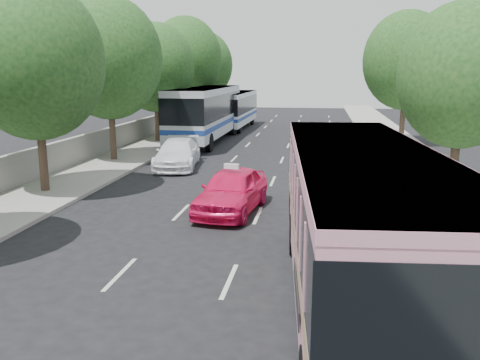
% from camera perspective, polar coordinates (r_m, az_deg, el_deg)
% --- Properties ---
extents(ground, '(120.00, 120.00, 0.00)m').
position_cam_1_polar(ground, '(15.09, -3.65, -8.03)').
color(ground, black).
rests_on(ground, ground).
extents(sidewalk_left, '(4.00, 90.00, 0.15)m').
position_cam_1_polar(sidewalk_left, '(36.12, -10.01, 3.83)').
color(sidewalk_left, '#9E998E').
rests_on(sidewalk_left, ground).
extents(sidewalk_right, '(4.00, 90.00, 0.12)m').
position_cam_1_polar(sidewalk_right, '(34.62, 17.74, 3.05)').
color(sidewalk_right, '#9E998E').
rests_on(sidewalk_right, ground).
extents(low_wall, '(0.30, 90.00, 1.50)m').
position_cam_1_polar(low_wall, '(36.63, -12.74, 5.13)').
color(low_wall, '#9E998E').
rests_on(low_wall, sidewalk_left).
extents(tree_left_b, '(5.70, 5.70, 8.88)m').
position_cam_1_polar(tree_left_b, '(22.89, -22.00, 12.85)').
color(tree_left_b, '#38281E').
rests_on(tree_left_b, ground).
extents(tree_left_c, '(6.00, 6.00, 9.35)m').
position_cam_1_polar(tree_left_c, '(30.15, -14.46, 13.55)').
color(tree_left_c, '#38281E').
rests_on(tree_left_c, ground).
extents(tree_left_d, '(5.52, 5.52, 8.60)m').
position_cam_1_polar(tree_left_d, '(37.60, -9.39, 12.67)').
color(tree_left_d, '#38281E').
rests_on(tree_left_d, ground).
extents(tree_left_e, '(6.30, 6.30, 9.82)m').
position_cam_1_polar(tree_left_e, '(45.27, -6.07, 13.66)').
color(tree_left_e, '#38281E').
rests_on(tree_left_e, ground).
extents(tree_left_f, '(5.88, 5.88, 9.16)m').
position_cam_1_polar(tree_left_f, '(53.08, -4.01, 13.01)').
color(tree_left_f, '#38281E').
rests_on(tree_left_f, ground).
extents(tree_right_near, '(5.10, 5.10, 7.95)m').
position_cam_1_polar(tree_right_near, '(22.48, 23.93, 11.15)').
color(tree_right_near, '#38281E').
rests_on(tree_right_near, ground).
extents(tree_right_far, '(6.00, 6.00, 9.35)m').
position_cam_1_polar(tree_right_far, '(38.23, 18.32, 12.96)').
color(tree_right_far, '#38281E').
rests_on(tree_right_far, ground).
extents(pink_bus, '(3.77, 11.49, 3.61)m').
position_cam_1_polar(pink_bus, '(11.22, 13.47, -3.47)').
color(pink_bus, pink).
rests_on(pink_bus, ground).
extents(pink_taxi, '(2.53, 5.05, 1.65)m').
position_cam_1_polar(pink_taxi, '(18.97, -0.94, -1.17)').
color(pink_taxi, '#F11456').
rests_on(pink_taxi, ground).
extents(white_pickup, '(2.80, 5.50, 1.53)m').
position_cam_1_polar(white_pickup, '(28.00, -7.04, 2.96)').
color(white_pickup, white).
rests_on(white_pickup, ground).
extents(tour_coach_front, '(2.96, 13.36, 3.99)m').
position_cam_1_polar(tour_coach_front, '(37.89, -3.85, 7.91)').
color(tour_coach_front, silver).
rests_on(tour_coach_front, ground).
extents(tour_coach_rear, '(2.57, 11.05, 3.30)m').
position_cam_1_polar(tour_coach_rear, '(46.86, -0.51, 8.23)').
color(tour_coach_rear, white).
rests_on(tour_coach_rear, ground).
extents(taxi_roof_sign, '(0.57, 0.25, 0.18)m').
position_cam_1_polar(taxi_roof_sign, '(18.78, -0.95, 1.55)').
color(taxi_roof_sign, silver).
rests_on(taxi_roof_sign, pink_taxi).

